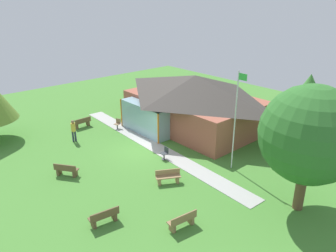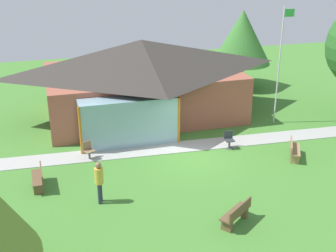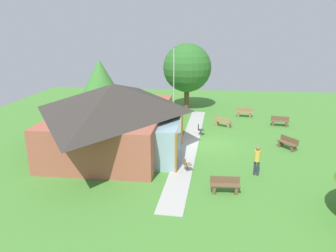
{
  "view_description": "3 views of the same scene",
  "coord_description": "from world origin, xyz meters",
  "px_view_note": "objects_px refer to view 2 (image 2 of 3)",
  "views": [
    {
      "loc": [
        17.41,
        -12.84,
        10.51
      ],
      "look_at": [
        -0.06,
        2.59,
        1.23
      ],
      "focal_mm": 35.18,
      "sensor_mm": 36.0,
      "label": 1
    },
    {
      "loc": [
        -6.31,
        -17.9,
        9.28
      ],
      "look_at": [
        -0.66,
        1.83,
        0.92
      ],
      "focal_mm": 47.13,
      "sensor_mm": 36.0,
      "label": 2
    },
    {
      "loc": [
        -21.62,
        0.19,
        7.86
      ],
      "look_at": [
        -0.34,
        2.65,
        1.4
      ],
      "focal_mm": 33.75,
      "sensor_mm": 36.0,
      "label": 3
    }
  ],
  "objects_px": {
    "bench_front_center": "(236,214)",
    "tree_behind_pavilion_right": "(242,37)",
    "bench_mid_right": "(294,150)",
    "pavilion": "(141,77)",
    "bench_mid_left": "(39,178)",
    "patio_chair_lawn_spare": "(229,140)",
    "visitor_strolling_lawn": "(99,179)",
    "flagpole": "(280,62)",
    "patio_chair_west": "(88,151)"
  },
  "relations": [
    {
      "from": "bench_front_center",
      "to": "tree_behind_pavilion_right",
      "type": "xyz_separation_m",
      "value": [
        7.23,
        15.59,
        3.12
      ]
    },
    {
      "from": "bench_mid_right",
      "to": "bench_front_center",
      "type": "bearing_deg",
      "value": -19.42
    },
    {
      "from": "pavilion",
      "to": "bench_mid_left",
      "type": "distance_m",
      "value": 9.58
    },
    {
      "from": "patio_chair_lawn_spare",
      "to": "bench_front_center",
      "type": "bearing_deg",
      "value": 73.13
    },
    {
      "from": "bench_front_center",
      "to": "visitor_strolling_lawn",
      "type": "height_order",
      "value": "visitor_strolling_lawn"
    },
    {
      "from": "patio_chair_lawn_spare",
      "to": "bench_mid_right",
      "type": "bearing_deg",
      "value": 146.75
    },
    {
      "from": "visitor_strolling_lawn",
      "to": "tree_behind_pavilion_right",
      "type": "xyz_separation_m",
      "value": [
        11.73,
        12.79,
        2.5
      ]
    },
    {
      "from": "flagpole",
      "to": "tree_behind_pavilion_right",
      "type": "distance_m",
      "value": 7.12
    },
    {
      "from": "pavilion",
      "to": "patio_chair_lawn_spare",
      "type": "height_order",
      "value": "pavilion"
    },
    {
      "from": "pavilion",
      "to": "visitor_strolling_lawn",
      "type": "height_order",
      "value": "pavilion"
    },
    {
      "from": "bench_mid_left",
      "to": "flagpole",
      "type": "bearing_deg",
      "value": -75.72
    },
    {
      "from": "flagpole",
      "to": "visitor_strolling_lawn",
      "type": "relative_size",
      "value": 3.71
    },
    {
      "from": "bench_mid_right",
      "to": "patio_chair_lawn_spare",
      "type": "distance_m",
      "value": 3.13
    },
    {
      "from": "bench_front_center",
      "to": "patio_chair_lawn_spare",
      "type": "height_order",
      "value": "patio_chair_lawn_spare"
    },
    {
      "from": "bench_front_center",
      "to": "bench_mid_right",
      "type": "xyz_separation_m",
      "value": [
        4.83,
        4.19,
        0.0
      ]
    },
    {
      "from": "patio_chair_lawn_spare",
      "to": "visitor_strolling_lawn",
      "type": "relative_size",
      "value": 0.49
    },
    {
      "from": "bench_front_center",
      "to": "patio_chair_west",
      "type": "bearing_deg",
      "value": 87.88
    },
    {
      "from": "bench_front_center",
      "to": "tree_behind_pavilion_right",
      "type": "distance_m",
      "value": 17.46
    },
    {
      "from": "bench_mid_left",
      "to": "tree_behind_pavilion_right",
      "type": "xyz_separation_m",
      "value": [
        14.01,
        10.91,
        3.12
      ]
    },
    {
      "from": "bench_front_center",
      "to": "bench_mid_right",
      "type": "distance_m",
      "value": 6.39
    },
    {
      "from": "patio_chair_west",
      "to": "tree_behind_pavilion_right",
      "type": "xyz_separation_m",
      "value": [
        11.72,
        8.84,
        3.1
      ]
    },
    {
      "from": "bench_front_center",
      "to": "patio_chair_west",
      "type": "relative_size",
      "value": 1.71
    },
    {
      "from": "bench_front_center",
      "to": "tree_behind_pavilion_right",
      "type": "bearing_deg",
      "value": 29.31
    },
    {
      "from": "bench_mid_left",
      "to": "tree_behind_pavilion_right",
      "type": "relative_size",
      "value": 0.28
    },
    {
      "from": "bench_mid_left",
      "to": "visitor_strolling_lawn",
      "type": "bearing_deg",
      "value": -131.92
    },
    {
      "from": "patio_chair_lawn_spare",
      "to": "patio_chair_west",
      "type": "distance_m",
      "value": 6.87
    },
    {
      "from": "visitor_strolling_lawn",
      "to": "tree_behind_pavilion_right",
      "type": "height_order",
      "value": "tree_behind_pavilion_right"
    },
    {
      "from": "pavilion",
      "to": "flagpole",
      "type": "relative_size",
      "value": 1.84
    },
    {
      "from": "bench_mid_left",
      "to": "bench_front_center",
      "type": "height_order",
      "value": "same"
    },
    {
      "from": "patio_chair_west",
      "to": "visitor_strolling_lawn",
      "type": "distance_m",
      "value": 4.0
    },
    {
      "from": "flagpole",
      "to": "patio_chair_west",
      "type": "distance_m",
      "value": 11.27
    },
    {
      "from": "pavilion",
      "to": "patio_chair_west",
      "type": "bearing_deg",
      "value": -126.15
    },
    {
      "from": "visitor_strolling_lawn",
      "to": "patio_chair_lawn_spare",
      "type": "bearing_deg",
      "value": -44.04
    },
    {
      "from": "patio_chair_west",
      "to": "bench_mid_left",
      "type": "bearing_deg",
      "value": 18.43
    },
    {
      "from": "visitor_strolling_lawn",
      "to": "tree_behind_pavilion_right",
      "type": "bearing_deg",
      "value": -22.32
    },
    {
      "from": "visitor_strolling_lawn",
      "to": "bench_mid_left",
      "type": "bearing_deg",
      "value": 70.63
    },
    {
      "from": "flagpole",
      "to": "bench_mid_left",
      "type": "relative_size",
      "value": 4.25
    },
    {
      "from": "pavilion",
      "to": "patio_chair_west",
      "type": "xyz_separation_m",
      "value": [
        -3.75,
        -5.13,
        -1.88
      ]
    },
    {
      "from": "flagpole",
      "to": "pavilion",
      "type": "bearing_deg",
      "value": 154.36
    },
    {
      "from": "pavilion",
      "to": "bench_mid_right",
      "type": "relative_size",
      "value": 7.78
    },
    {
      "from": "bench_mid_left",
      "to": "visitor_strolling_lawn",
      "type": "xyz_separation_m",
      "value": [
        2.28,
        -1.88,
        0.62
      ]
    },
    {
      "from": "pavilion",
      "to": "flagpole",
      "type": "distance_m",
      "value": 7.79
    },
    {
      "from": "flagpole",
      "to": "patio_chair_west",
      "type": "xyz_separation_m",
      "value": [
        -10.68,
        -1.8,
        -3.11
      ]
    },
    {
      "from": "patio_chair_lawn_spare",
      "to": "visitor_strolling_lawn",
      "type": "bearing_deg",
      "value": 29.88
    },
    {
      "from": "pavilion",
      "to": "bench_front_center",
      "type": "xyz_separation_m",
      "value": [
        0.75,
        -11.88,
        -1.89
      ]
    },
    {
      "from": "bench_mid_right",
      "to": "tree_behind_pavilion_right",
      "type": "bearing_deg",
      "value": -162.32
    },
    {
      "from": "tree_behind_pavilion_right",
      "to": "bench_front_center",
      "type": "bearing_deg",
      "value": -114.88
    },
    {
      "from": "patio_chair_lawn_spare",
      "to": "visitor_strolling_lawn",
      "type": "height_order",
      "value": "visitor_strolling_lawn"
    },
    {
      "from": "bench_front_center",
      "to": "patio_chair_west",
      "type": "xyz_separation_m",
      "value": [
        -4.5,
        6.75,
        0.01
      ]
    },
    {
      "from": "patio_chair_lawn_spare",
      "to": "patio_chair_west",
      "type": "bearing_deg",
      "value": -1.34
    }
  ]
}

